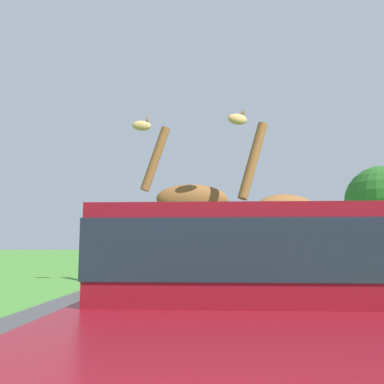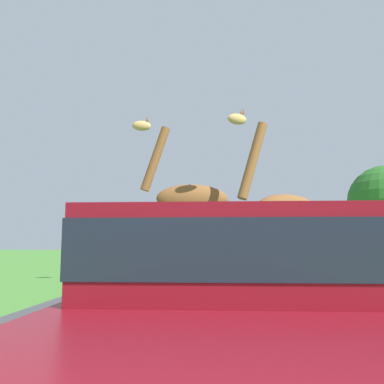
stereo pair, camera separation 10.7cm
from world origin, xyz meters
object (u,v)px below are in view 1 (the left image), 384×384
(giraffe_companion, at_px, (282,208))
(tree_centre_back, at_px, (383,202))
(car_queue_right, at_px, (248,252))
(car_lead_maroon, at_px, (243,310))
(car_queue_left, at_px, (244,250))
(giraffe_near_road, at_px, (188,200))
(car_far_ahead, at_px, (236,256))

(giraffe_companion, distance_m, tree_centre_back, 25.62)
(giraffe_companion, relative_size, car_queue_right, 1.06)
(giraffe_companion, distance_m, car_lead_maroon, 8.71)
(tree_centre_back, bearing_deg, giraffe_companion, -117.84)
(giraffe_companion, distance_m, car_queue_left, 16.10)
(car_queue_right, relative_size, car_queue_left, 1.11)
(giraffe_companion, bearing_deg, giraffe_near_road, 51.92)
(giraffe_companion, xyz_separation_m, car_queue_right, (-0.08, 10.53, -1.41))
(car_lead_maroon, distance_m, car_queue_left, 24.52)
(car_queue_right, bearing_deg, tree_centre_back, 45.09)
(giraffe_companion, distance_m, car_queue_right, 10.62)
(giraffe_near_road, xyz_separation_m, car_far_ahead, (1.59, 3.87, -1.76))
(giraffe_companion, height_order, car_far_ahead, giraffe_companion)
(giraffe_companion, bearing_deg, tree_centre_back, -52.87)
(car_queue_left, relative_size, tree_centre_back, 0.55)
(car_queue_right, height_order, tree_centre_back, tree_centre_back)
(tree_centre_back, bearing_deg, giraffe_near_road, -123.57)
(car_lead_maroon, distance_m, car_queue_right, 19.01)
(giraffe_near_road, xyz_separation_m, car_queue_right, (2.57, 9.91, -1.69))
(car_far_ahead, bearing_deg, car_queue_left, 84.43)
(giraffe_near_road, xyz_separation_m, giraffe_companion, (2.65, -0.61, -0.28))
(giraffe_near_road, xyz_separation_m, tree_centre_back, (14.56, 21.94, 2.12))
(car_far_ahead, relative_size, tree_centre_back, 0.59)
(giraffe_near_road, xyz_separation_m, car_lead_maroon, (0.97, -9.03, -1.73))
(giraffe_companion, relative_size, tree_centre_back, 0.64)
(car_lead_maroon, height_order, car_far_ahead, car_lead_maroon)
(car_queue_right, distance_m, car_far_ahead, 6.12)
(giraffe_near_road, height_order, car_queue_left, giraffe_near_road)
(car_queue_right, height_order, car_far_ahead, car_queue_right)
(giraffe_near_road, relative_size, car_lead_maroon, 1.24)
(tree_centre_back, bearing_deg, car_queue_right, -134.91)
(giraffe_near_road, distance_m, car_lead_maroon, 9.25)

